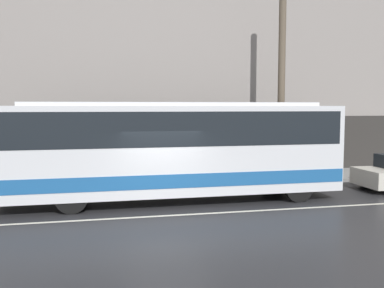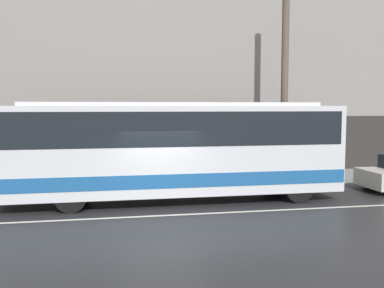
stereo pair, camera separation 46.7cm
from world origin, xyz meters
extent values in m
plane|color=#262628|center=(0.00, 0.00, 0.00)|extent=(60.00, 60.00, 0.00)
cube|color=gray|center=(0.00, 5.48, 0.08)|extent=(60.00, 2.96, 0.15)
cube|color=gray|center=(0.00, 7.11, 6.76)|extent=(60.00, 0.30, 13.53)
cube|color=#2D2B28|center=(0.00, 6.95, 1.40)|extent=(60.00, 0.06, 2.80)
cube|color=beige|center=(0.00, 0.00, 0.00)|extent=(54.00, 0.14, 0.01)
cube|color=silver|center=(0.58, 2.03, 1.82)|extent=(11.53, 2.54, 2.94)
cube|color=#1E5999|center=(0.58, 2.03, 0.90)|extent=(11.47, 2.56, 0.45)
cube|color=black|center=(0.58, 2.03, 2.55)|extent=(11.18, 2.56, 1.12)
cube|color=orange|center=(6.29, 2.03, 3.10)|extent=(0.12, 1.90, 0.28)
cube|color=silver|center=(0.58, 2.03, 3.35)|extent=(9.80, 2.15, 0.12)
cylinder|color=black|center=(4.74, 0.92, 0.50)|extent=(0.99, 0.28, 0.99)
cylinder|color=black|center=(4.74, 3.13, 0.50)|extent=(0.99, 0.28, 0.99)
cylinder|color=black|center=(-2.79, 0.92, 0.50)|extent=(0.99, 0.28, 0.99)
cylinder|color=black|center=(-2.79, 3.13, 0.50)|extent=(0.99, 0.28, 0.99)
cylinder|color=black|center=(8.66, 2.85, 0.34)|extent=(0.68, 0.20, 0.68)
cylinder|color=brown|center=(5.68, 4.56, 4.35)|extent=(0.30, 0.30, 8.39)
camera|label=1|loc=(-1.96, -12.44, 3.26)|focal=40.00mm
camera|label=2|loc=(-1.50, -12.53, 3.26)|focal=40.00mm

